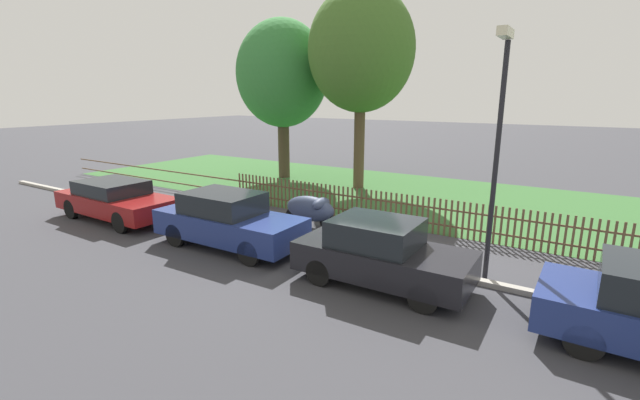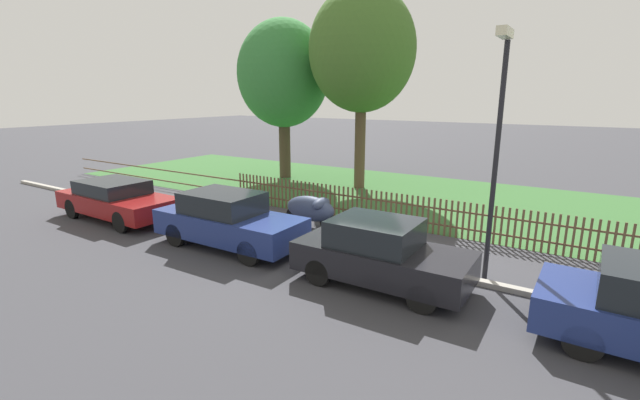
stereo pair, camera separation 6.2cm
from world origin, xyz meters
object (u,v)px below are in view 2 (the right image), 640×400
object	(u,v)px
parked_car_navy_estate	(380,253)
street_lamp	(498,129)
parked_car_black_saloon	(228,220)
covered_motorcycle	(312,209)
tree_nearest_kerb	(283,75)
tree_behind_motorcycle	(362,51)
parked_car_silver_hatchback	(117,199)

from	to	relation	value
parked_car_navy_estate	street_lamp	bearing A→B (deg)	37.03
parked_car_black_saloon	covered_motorcycle	xyz separation A→B (m)	(0.96, 2.71, -0.15)
parked_car_black_saloon	tree_nearest_kerb	size ratio (longest dim) A/B	0.56
parked_car_black_saloon	street_lamp	size ratio (longest dim) A/B	0.81
parked_car_black_saloon	tree_behind_motorcycle	world-z (taller)	tree_behind_motorcycle
parked_car_black_saloon	parked_car_navy_estate	xyz separation A→B (m)	(4.56, 0.00, -0.03)
parked_car_black_saloon	tree_nearest_kerb	xyz separation A→B (m)	(-5.01, 9.20, 4.32)
covered_motorcycle	tree_nearest_kerb	bearing A→B (deg)	132.60
parked_car_navy_estate	street_lamp	xyz separation A→B (m)	(1.90, 1.46, 2.67)
parked_car_black_saloon	tree_behind_motorcycle	distance (m)	10.32
parked_car_navy_estate	tree_behind_motorcycle	bearing A→B (deg)	119.61
parked_car_black_saloon	parked_car_navy_estate	world-z (taller)	parked_car_black_saloon
street_lamp	tree_behind_motorcycle	bearing A→B (deg)	133.40
parked_car_black_saloon	street_lamp	world-z (taller)	street_lamp
parked_car_black_saloon	covered_motorcycle	bearing A→B (deg)	69.80
parked_car_black_saloon	tree_nearest_kerb	bearing A→B (deg)	117.80
parked_car_navy_estate	tree_nearest_kerb	world-z (taller)	tree_nearest_kerb
street_lamp	covered_motorcycle	bearing A→B (deg)	167.27
parked_car_black_saloon	tree_behind_motorcycle	bearing A→B (deg)	93.03
parked_car_silver_hatchback	tree_nearest_kerb	world-z (taller)	tree_nearest_kerb
parked_car_navy_estate	covered_motorcycle	world-z (taller)	parked_car_navy_estate
parked_car_silver_hatchback	street_lamp	xyz separation A→B (m)	(11.59, 1.48, 2.71)
parked_car_navy_estate	tree_nearest_kerb	xyz separation A→B (m)	(-9.57, 9.20, 4.35)
parked_car_black_saloon	covered_motorcycle	distance (m)	2.87
parked_car_navy_estate	tree_nearest_kerb	bearing A→B (deg)	135.72
covered_motorcycle	tree_nearest_kerb	xyz separation A→B (m)	(-5.96, 6.50, 4.46)
parked_car_black_saloon	covered_motorcycle	size ratio (longest dim) A/B	2.32
covered_motorcycle	tree_nearest_kerb	size ratio (longest dim) A/B	0.24
parked_car_silver_hatchback	tree_behind_motorcycle	xyz separation A→B (m)	(4.53, 8.94, 5.24)
parked_car_navy_estate	tree_behind_motorcycle	world-z (taller)	tree_behind_motorcycle
tree_nearest_kerb	parked_car_black_saloon	bearing A→B (deg)	-61.45
tree_behind_motorcycle	street_lamp	size ratio (longest dim) A/B	1.60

